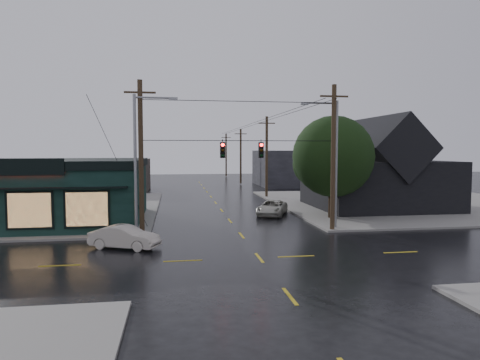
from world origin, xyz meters
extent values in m
plane|color=black|center=(0.00, 0.00, 0.00)|extent=(160.00, 160.00, 0.00)
cube|color=gray|center=(-20.00, 20.00, 0.07)|extent=(28.00, 28.00, 0.15)
cube|color=gray|center=(20.00, 20.00, 0.07)|extent=(28.00, 28.00, 0.15)
cube|color=black|center=(-15.00, 13.00, 2.25)|extent=(16.00, 12.00, 4.20)
cube|color=black|center=(-15.00, 13.00, 4.65)|extent=(16.30, 12.30, 0.60)
cube|color=#FF1E14|center=(-15.00, 6.89, 4.60)|extent=(7.00, 0.16, 0.90)
cube|color=black|center=(15.00, 17.00, 2.40)|extent=(12.00, 11.00, 4.50)
cylinder|color=black|center=(8.42, 11.48, 1.91)|extent=(0.70, 0.70, 3.52)
sphere|color=black|center=(8.42, 11.48, 5.16)|extent=(6.62, 6.62, 6.62)
cylinder|color=black|center=(0.00, 6.50, 6.30)|extent=(13.00, 0.04, 0.04)
cube|color=#312A24|center=(-14.00, 40.00, 2.20)|extent=(12.00, 10.00, 4.40)
cube|color=black|center=(16.00, 45.00, 2.80)|extent=(14.00, 12.00, 5.60)
imported|color=#BBB2A4|center=(-7.26, 3.31, 0.66)|extent=(4.26, 2.86, 1.33)
imported|color=#B5B3A7|center=(4.03, 14.41, 0.65)|extent=(3.84, 5.16, 1.30)
camera|label=1|loc=(-4.39, -21.74, 5.67)|focal=32.00mm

